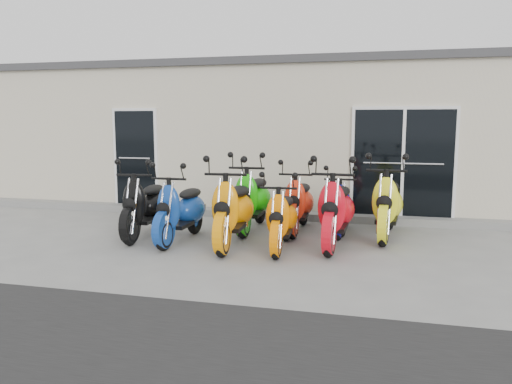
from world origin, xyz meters
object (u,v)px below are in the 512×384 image
scooter_back_blue (341,198)px  scooter_back_yellow (388,195)px  scooter_front_red (336,200)px  scooter_front_blue (181,201)px  scooter_front_orange_b (282,210)px  scooter_back_red (299,195)px  scooter_back_green (253,190)px  scooter_front_orange_a (233,200)px  scooter_front_black (145,197)px

scooter_back_blue → scooter_back_yellow: size_ratio=0.84×
scooter_front_red → scooter_back_yellow: size_ratio=1.00×
scooter_front_red → scooter_back_yellow: 1.17m
scooter_front_blue → scooter_back_yellow: size_ratio=0.91×
scooter_front_orange_b → scooter_back_red: size_ratio=0.94×
scooter_back_green → scooter_back_blue: scooter_back_green is taller
scooter_front_red → scooter_back_blue: bearing=93.3°
scooter_front_orange_a → scooter_front_orange_b: 0.82m
scooter_back_blue → scooter_front_black: bearing=-162.5°
scooter_front_orange_a → scooter_back_red: 1.59m
scooter_front_orange_a → scooter_back_green: (0.01, 1.25, -0.01)m
scooter_back_green → scooter_back_blue: size_ratio=1.18×
scooter_front_orange_a → scooter_front_blue: bearing=171.4°
scooter_back_red → scooter_front_blue: bearing=-145.7°
scooter_front_blue → scooter_front_black: bearing=168.4°
scooter_front_red → scooter_back_green: (-1.62, 0.86, -0.01)m
scooter_front_blue → scooter_front_red: (2.57, 0.30, 0.07)m
scooter_front_orange_a → scooter_back_blue: 2.14m
scooter_front_orange_b → scooter_back_yellow: bearing=34.6°
scooter_front_black → scooter_front_blue: 0.77m
scooter_front_blue → scooter_front_orange_b: (1.76, -0.11, -0.05)m
scooter_front_red → scooter_back_red: 1.22m
scooter_back_yellow → scooter_front_black: bearing=-161.9°
scooter_front_blue → scooter_back_red: (1.81, 1.25, -0.01)m
scooter_front_black → scooter_front_orange_b: size_ratio=1.10×
scooter_front_orange_a → scooter_back_yellow: size_ratio=1.00×
scooter_back_blue → scooter_back_red: bearing=-176.6°
scooter_front_red → scooter_back_blue: size_ratio=1.19×
scooter_front_black → scooter_front_blue: scooter_front_black is taller
scooter_front_blue → scooter_front_orange_b: bearing=-1.6°
scooter_front_black → scooter_front_orange_a: bearing=-13.4°
scooter_front_black → scooter_back_yellow: 4.24m
scooter_front_black → scooter_back_blue: bearing=14.4°
scooter_front_black → scooter_back_red: bearing=18.3°
scooter_back_green → scooter_back_blue: (1.61, 0.15, -0.11)m
scooter_front_orange_a → scooter_front_red: same height
scooter_front_blue → scooter_front_orange_b: scooter_front_blue is taller
scooter_front_blue → scooter_back_blue: (2.56, 1.31, -0.05)m
scooter_front_orange_b → scooter_back_green: bearing=119.0°
scooter_front_orange_b → scooter_front_red: scooter_front_red is taller
scooter_front_red → scooter_back_green: scooter_front_red is taller
scooter_front_black → scooter_back_green: size_ratio=0.94×
scooter_back_green → scooter_back_yellow: size_ratio=0.99×
scooter_front_red → scooter_back_red: size_ratio=1.11×
scooter_front_orange_a → scooter_back_blue: (1.62, 1.40, -0.12)m
scooter_front_blue → scooter_back_yellow: bearing=20.8°
scooter_back_blue → scooter_back_yellow: scooter_back_yellow is taller
scooter_front_red → scooter_back_blue: 1.02m
scooter_back_blue → scooter_front_orange_b: bearing=-120.8°
scooter_front_blue → scooter_back_blue: size_ratio=1.09×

